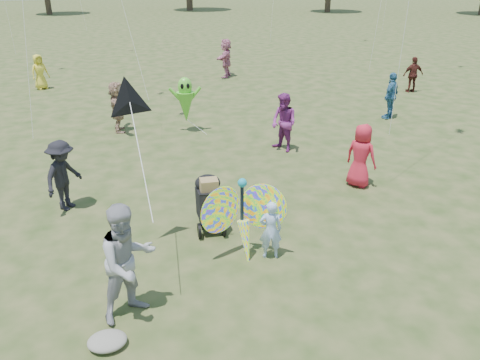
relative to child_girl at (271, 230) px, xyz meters
name	(u,v)px	position (x,y,z in m)	size (l,w,h in m)	color
ground	(265,273)	(-0.19, -0.48, -0.56)	(160.00, 160.00, 0.00)	#51592B
child_girl	(271,230)	(0.00, 0.00, 0.00)	(0.41, 0.27, 1.12)	#A4BEE9
adult_man	(128,262)	(-2.37, -1.16, 0.36)	(0.89, 0.70, 1.84)	#9A999E
grey_bag	(107,341)	(-2.70, -1.81, -0.47)	(0.55, 0.45, 0.17)	gray
crowd_a	(361,156)	(2.76, 2.67, 0.21)	(0.75, 0.49, 1.53)	red
crowd_b	(63,175)	(-3.95, 2.54, 0.22)	(1.00, 0.58, 1.55)	black
crowd_c	(391,96)	(5.94, 7.79, 0.24)	(0.93, 0.39, 1.59)	teal
crowd_d	(117,107)	(-3.23, 7.79, 0.24)	(1.48, 0.47, 1.60)	tan
crowd_e	(284,123)	(1.54, 5.27, 0.27)	(0.80, 0.63, 1.65)	#7F2A75
crowd_g	(40,72)	(-6.98, 14.21, 0.18)	(0.72, 0.47, 1.47)	yellow
crowd_h	(413,75)	(8.54, 11.19, 0.17)	(0.86, 0.36, 1.47)	#4B1E19
crowd_j	(226,58)	(1.23, 15.44, 0.33)	(1.65, 0.53, 1.78)	#BF6D89
jogging_stroller	(209,199)	(-0.97, 1.26, 0.05)	(0.55, 1.07, 1.09)	black
butterfly_kite	(243,219)	(-0.47, 0.10, 0.21)	(1.74, 0.75, 1.73)	#EC255C
delta_kite_rig	(130,102)	(-2.27, 0.75, 2.21)	(0.89, 2.15, 1.71)	black
alien_kite	(186,102)	(-1.10, 7.43, 0.41)	(1.12, 0.69, 1.74)	#5BC62E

